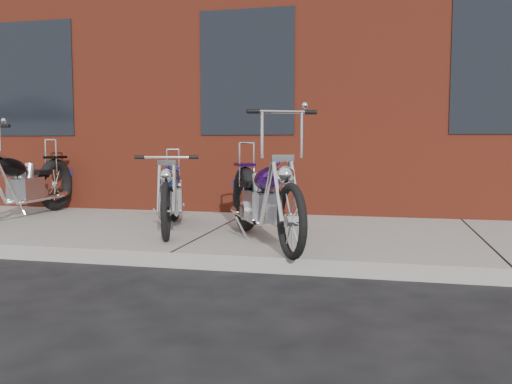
# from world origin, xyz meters

# --- Properties ---
(ground) EXTENTS (120.00, 120.00, 0.00)m
(ground) POSITION_xyz_m (0.00, 0.00, 0.00)
(ground) COLOR black
(ground) RESTS_ON ground
(sidewalk) EXTENTS (22.00, 3.00, 0.15)m
(sidewalk) POSITION_xyz_m (0.00, 1.50, 0.07)
(sidewalk) COLOR #A19A90
(sidewalk) RESTS_ON ground
(building_brick) EXTENTS (22.00, 10.00, 8.00)m
(building_brick) POSITION_xyz_m (0.00, 8.00, 4.00)
(building_brick) COLOR maroon
(building_brick) RESTS_ON ground
(chopper_purple) EXTENTS (1.22, 2.14, 1.33)m
(chopper_purple) POSITION_xyz_m (0.74, 0.73, 0.58)
(chopper_purple) COLOR black
(chopper_purple) RESTS_ON sidewalk
(chopper_blue) EXTENTS (0.84, 2.10, 0.95)m
(chopper_blue) POSITION_xyz_m (-0.53, 1.33, 0.54)
(chopper_blue) COLOR black
(chopper_blue) RESTS_ON sidewalk
(chopper_third) EXTENTS (0.61, 2.49, 1.26)m
(chopper_third) POSITION_xyz_m (-2.93, 1.84, 0.60)
(chopper_third) COLOR black
(chopper_third) RESTS_ON sidewalk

